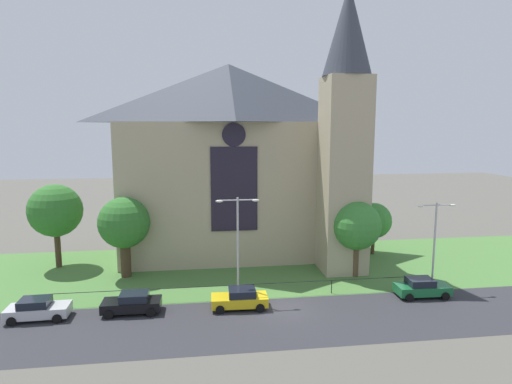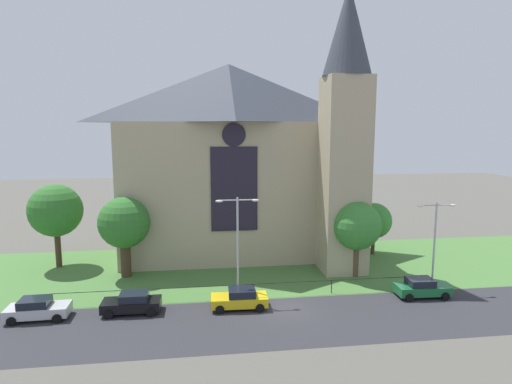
# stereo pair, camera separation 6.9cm
# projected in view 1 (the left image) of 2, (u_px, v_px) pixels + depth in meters

# --- Properties ---
(ground) EXTENTS (160.00, 160.00, 0.00)m
(ground) POSITION_uv_depth(u_px,v_px,m) (265.00, 267.00, 42.03)
(ground) COLOR #56544C
(road_asphalt) EXTENTS (120.00, 8.00, 0.01)m
(road_asphalt) POSITION_uv_depth(u_px,v_px,m) (292.00, 320.00, 30.26)
(road_asphalt) COLOR #2D2D33
(road_asphalt) RESTS_ON ground
(grass_verge) EXTENTS (120.00, 20.00, 0.01)m
(grass_verge) POSITION_uv_depth(u_px,v_px,m) (269.00, 273.00, 40.07)
(grass_verge) COLOR #477538
(grass_verge) RESTS_ON ground
(church_building) EXTENTS (23.20, 16.20, 26.00)m
(church_building) POSITION_uv_depth(u_px,v_px,m) (237.00, 158.00, 45.58)
(church_building) COLOR tan
(church_building) RESTS_ON ground
(iron_railing) EXTENTS (29.25, 0.07, 1.13)m
(iron_railing) POSITION_uv_depth(u_px,v_px,m) (243.00, 286.00, 34.14)
(iron_railing) COLOR black
(iron_railing) RESTS_ON ground
(tree_left_far) EXTENTS (5.05, 5.05, 8.12)m
(tree_left_far) POSITION_uv_depth(u_px,v_px,m) (55.00, 211.00, 41.17)
(tree_left_far) COLOR #423021
(tree_left_far) RESTS_ON ground
(tree_left_near) EXTENTS (4.60, 4.60, 7.33)m
(tree_left_near) POSITION_uv_depth(u_px,v_px,m) (124.00, 223.00, 38.56)
(tree_left_near) COLOR #423021
(tree_left_near) RESTS_ON ground
(tree_right_far) EXTENTS (3.77, 3.77, 5.56)m
(tree_right_far) POSITION_uv_depth(u_px,v_px,m) (374.00, 221.00, 45.74)
(tree_right_far) COLOR #4C3823
(tree_right_far) RESTS_ON ground
(tree_right_near) EXTENTS (4.39, 4.39, 6.94)m
(tree_right_near) POSITION_uv_depth(u_px,v_px,m) (357.00, 226.00, 38.62)
(tree_right_near) COLOR brown
(tree_right_near) RESTS_ON ground
(streetlamp_near) EXTENTS (3.37, 0.26, 8.14)m
(streetlamp_near) POSITION_uv_depth(u_px,v_px,m) (238.00, 235.00, 33.37)
(streetlamp_near) COLOR #B2B2B7
(streetlamp_near) RESTS_ON ground
(streetlamp_far) EXTENTS (3.37, 0.26, 7.36)m
(streetlamp_far) POSITION_uv_depth(u_px,v_px,m) (435.00, 234.00, 35.60)
(streetlamp_far) COLOR #B2B2B7
(streetlamp_far) RESTS_ON ground
(parked_car_silver) EXTENTS (4.24, 2.11, 1.51)m
(parked_car_silver) POSITION_uv_depth(u_px,v_px,m) (38.00, 309.00, 30.39)
(parked_car_silver) COLOR #B7B7BC
(parked_car_silver) RESTS_ON ground
(parked_car_black) EXTENTS (4.22, 2.07, 1.51)m
(parked_car_black) POSITION_uv_depth(u_px,v_px,m) (132.00, 303.00, 31.43)
(parked_car_black) COLOR black
(parked_car_black) RESTS_ON ground
(parked_car_yellow) EXTENTS (4.25, 2.12, 1.51)m
(parked_car_yellow) POSITION_uv_depth(u_px,v_px,m) (240.00, 299.00, 32.25)
(parked_car_yellow) COLOR gold
(parked_car_yellow) RESTS_ON ground
(parked_car_green) EXTENTS (4.27, 2.16, 1.51)m
(parked_car_green) POSITION_uv_depth(u_px,v_px,m) (422.00, 287.00, 34.49)
(parked_car_green) COLOR #196033
(parked_car_green) RESTS_ON ground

